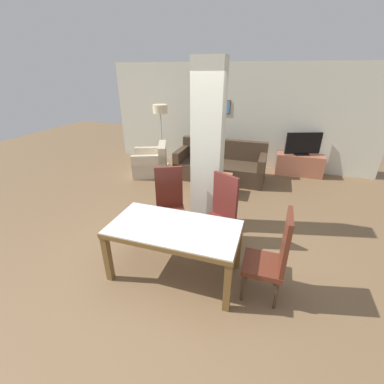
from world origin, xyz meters
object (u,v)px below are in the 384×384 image
object	(u,v)px
dining_chair_far_right	(220,211)
coffee_table	(214,184)
sofa	(221,166)
tv_stand	(299,165)
dining_chair_head_right	(273,256)
bottle	(216,172)
tv_screen	(303,144)
floor_lamp	(160,114)
dining_table	(174,237)
dining_chair_far_left	(170,202)
armchair	(152,163)

from	to	relation	value
dining_chair_far_right	coffee_table	bearing A→B (deg)	-46.73
dining_chair_far_right	sofa	bearing A→B (deg)	-50.85
coffee_table	tv_stand	bearing A→B (deg)	44.51
dining_chair_head_right	bottle	world-z (taller)	dining_chair_head_right
tv_screen	floor_lamp	xyz separation A→B (m)	(-3.70, -0.41, 0.61)
dining_chair_head_right	coffee_table	world-z (taller)	dining_chair_head_right
tv_screen	dining_table	bearing A→B (deg)	47.74
dining_chair_head_right	sofa	distance (m)	3.83
floor_lamp	dining_chair_far_right	bearing A→B (deg)	-53.12
dining_chair_far_left	floor_lamp	xyz separation A→B (m)	(-1.54, 3.13, 0.83)
dining_chair_far_left	floor_lamp	distance (m)	3.59
armchair	dining_table	bearing A→B (deg)	-171.70
sofa	floor_lamp	xyz separation A→B (m)	(-1.79, 0.41, 1.13)
tv_stand	coffee_table	bearing A→B (deg)	-135.49
dining_table	bottle	bearing A→B (deg)	91.26
dining_chair_head_right	tv_stand	size ratio (longest dim) A/B	1.00
tv_stand	dining_chair_far_right	bearing A→B (deg)	-110.39
dining_chair_far_left	dining_chair_far_right	size ratio (longest dim) A/B	1.00
coffee_table	tv_stand	xyz separation A→B (m)	(1.84, 1.81, 0.05)
floor_lamp	coffee_table	bearing A→B (deg)	-36.83
bottle	tv_screen	world-z (taller)	tv_screen
bottle	tv_stand	world-z (taller)	bottle
tv_screen	tv_stand	bearing A→B (deg)	-124.61
tv_stand	floor_lamp	xyz separation A→B (m)	(-3.70, -0.41, 1.16)
dining_chair_far_left	bottle	world-z (taller)	dining_chair_far_left
dining_table	dining_chair_far_right	world-z (taller)	dining_chair_far_right
dining_table	dining_chair_head_right	size ratio (longest dim) A/B	1.43
armchair	floor_lamp	distance (m)	1.35
dining_chair_far_right	floor_lamp	size ratio (longest dim) A/B	0.69
coffee_table	tv_screen	size ratio (longest dim) A/B	0.85
dining_chair_far_right	tv_screen	distance (m)	3.82
dining_chair_far_right	floor_lamp	distance (m)	4.04
dining_chair_head_right	tv_screen	xyz separation A→B (m)	(0.53, 4.39, 0.22)
tv_stand	sofa	bearing A→B (deg)	-156.60
dining_chair_far_left	dining_chair_head_right	xyz separation A→B (m)	(1.63, -0.84, 0.00)
armchair	tv_stand	size ratio (longest dim) A/B	0.98
dining_chair_far_left	coffee_table	xyz separation A→B (m)	(0.32, 1.73, -0.37)
floor_lamp	bottle	bearing A→B (deg)	-37.03
tv_screen	dining_chair_far_left	bearing A→B (deg)	38.07
dining_table	sofa	bearing A→B (deg)	92.70
dining_chair_head_right	coffee_table	distance (m)	2.91
bottle	floor_lamp	distance (m)	2.54
dining_chair_far_left	tv_stand	bearing A→B (deg)	-147.48
sofa	dining_chair_far_right	bearing A→B (deg)	101.98
dining_table	sofa	xyz separation A→B (m)	(-0.17, 3.56, -0.29)
coffee_table	sofa	bearing A→B (deg)	94.25
coffee_table	dining_chair_far_right	bearing A→B (deg)	-73.90
bottle	floor_lamp	world-z (taller)	floor_lamp
tv_stand	floor_lamp	world-z (taller)	floor_lamp
bottle	floor_lamp	size ratio (longest dim) A/B	0.16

